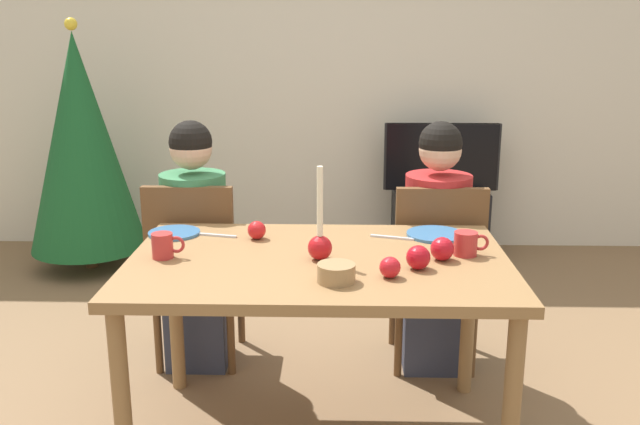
% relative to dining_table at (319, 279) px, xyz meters
% --- Properties ---
extents(back_wall, '(6.40, 0.10, 2.60)m').
position_rel_dining_table_xyz_m(back_wall, '(0.00, 2.60, 0.63)').
color(back_wall, beige).
rests_on(back_wall, ground).
extents(dining_table, '(1.40, 0.90, 0.75)m').
position_rel_dining_table_xyz_m(dining_table, '(0.00, 0.00, 0.00)').
color(dining_table, olive).
rests_on(dining_table, ground).
extents(chair_left, '(0.40, 0.40, 0.90)m').
position_rel_dining_table_xyz_m(chair_left, '(-0.59, 0.61, -0.15)').
color(chair_left, brown).
rests_on(chair_left, ground).
extents(chair_right, '(0.40, 0.40, 0.90)m').
position_rel_dining_table_xyz_m(chair_right, '(0.52, 0.61, -0.15)').
color(chair_right, brown).
rests_on(chair_right, ground).
extents(person_left_child, '(0.30, 0.30, 1.17)m').
position_rel_dining_table_xyz_m(person_left_child, '(-0.59, 0.64, -0.10)').
color(person_left_child, '#33384C').
rests_on(person_left_child, ground).
extents(person_right_child, '(0.30, 0.30, 1.17)m').
position_rel_dining_table_xyz_m(person_right_child, '(0.52, 0.64, -0.10)').
color(person_right_child, '#33384C').
rests_on(person_right_child, ground).
extents(tv_stand, '(0.64, 0.40, 0.48)m').
position_rel_dining_table_xyz_m(tv_stand, '(0.78, 2.30, -0.43)').
color(tv_stand, black).
rests_on(tv_stand, ground).
extents(tv, '(0.79, 0.05, 0.46)m').
position_rel_dining_table_xyz_m(tv, '(0.78, 2.30, 0.04)').
color(tv, black).
rests_on(tv, tv_stand).
extents(christmas_tree, '(0.75, 0.75, 1.63)m').
position_rel_dining_table_xyz_m(christmas_tree, '(-1.59, 1.99, 0.18)').
color(christmas_tree, brown).
rests_on(christmas_tree, ground).
extents(candle_centerpiece, '(0.09, 0.09, 0.35)m').
position_rel_dining_table_xyz_m(candle_centerpiece, '(0.01, -0.02, 0.15)').
color(candle_centerpiece, red).
rests_on(candle_centerpiece, dining_table).
extents(plate_left, '(0.21, 0.21, 0.01)m').
position_rel_dining_table_xyz_m(plate_left, '(-0.60, 0.29, 0.09)').
color(plate_left, teal).
rests_on(plate_left, dining_table).
extents(plate_right, '(0.23, 0.23, 0.01)m').
position_rel_dining_table_xyz_m(plate_right, '(0.47, 0.29, 0.09)').
color(plate_right, teal).
rests_on(plate_right, dining_table).
extents(mug_left, '(0.12, 0.08, 0.09)m').
position_rel_dining_table_xyz_m(mug_left, '(-0.57, -0.01, 0.13)').
color(mug_left, '#B72D2D').
rests_on(mug_left, dining_table).
extents(mug_right, '(0.13, 0.09, 0.09)m').
position_rel_dining_table_xyz_m(mug_right, '(0.55, 0.05, 0.13)').
color(mug_right, '#B72D2D').
rests_on(mug_right, dining_table).
extents(fork_left, '(0.18, 0.05, 0.01)m').
position_rel_dining_table_xyz_m(fork_left, '(-0.43, 0.27, 0.09)').
color(fork_left, silver).
rests_on(fork_left, dining_table).
extents(fork_right, '(0.18, 0.07, 0.01)m').
position_rel_dining_table_xyz_m(fork_right, '(0.29, 0.25, 0.09)').
color(fork_right, silver).
rests_on(fork_right, dining_table).
extents(bowl_walnuts, '(0.13, 0.13, 0.06)m').
position_rel_dining_table_xyz_m(bowl_walnuts, '(0.07, -0.25, 0.11)').
color(bowl_walnuts, '#99754C').
rests_on(bowl_walnuts, dining_table).
extents(apple_near_candle, '(0.07, 0.07, 0.07)m').
position_rel_dining_table_xyz_m(apple_near_candle, '(-0.25, 0.23, 0.12)').
color(apple_near_candle, red).
rests_on(apple_near_candle, dining_table).
extents(apple_by_left_plate, '(0.09, 0.09, 0.09)m').
position_rel_dining_table_xyz_m(apple_by_left_plate, '(0.45, -0.01, 0.13)').
color(apple_by_left_plate, '#B6121D').
rests_on(apple_by_left_plate, dining_table).
extents(apple_by_right_mug, '(0.09, 0.09, 0.09)m').
position_rel_dining_table_xyz_m(apple_by_right_mug, '(0.35, -0.11, 0.13)').
color(apple_by_right_mug, '#B20F1A').
rests_on(apple_by_right_mug, dining_table).
extents(apple_far_edge, '(0.07, 0.07, 0.07)m').
position_rel_dining_table_xyz_m(apple_far_edge, '(0.25, -0.20, 0.12)').
color(apple_far_edge, red).
rests_on(apple_far_edge, dining_table).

